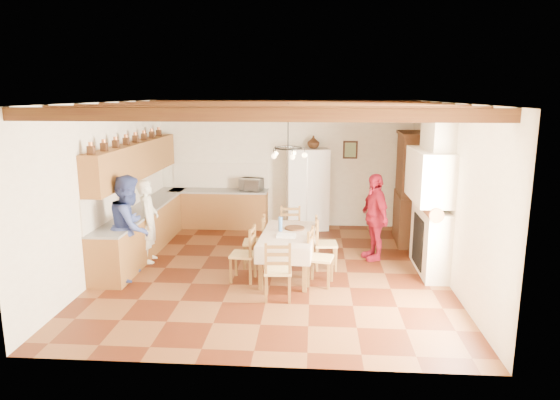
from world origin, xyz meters
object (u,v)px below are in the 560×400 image
at_px(chair_left_far, 254,241).
at_px(microwave, 251,184).
at_px(hutch, 410,188).
at_px(chair_left_near, 243,253).
at_px(chair_right_far, 326,243).
at_px(dining_table, 288,237).
at_px(person_man, 148,221).
at_px(refrigerator, 307,188).
at_px(person_woman_blue, 130,227).
at_px(chair_end_near, 278,270).
at_px(chair_end_far, 290,232).
at_px(chair_right_near, 320,257).
at_px(person_woman_red, 374,217).

height_order(chair_left_far, microwave, microwave).
xyz_separation_m(hutch, chair_left_near, (-3.23, -2.52, -0.70)).
bearing_deg(chair_left_near, chair_right_far, 122.03).
xyz_separation_m(dining_table, person_man, (-2.67, 0.53, 0.11)).
bearing_deg(refrigerator, dining_table, -103.01).
distance_m(dining_table, person_man, 2.72).
distance_m(refrigerator, person_man, 3.98).
relative_size(hutch, person_woman_blue, 1.31).
distance_m(chair_right_far, chair_end_near, 1.66).
xyz_separation_m(chair_end_near, chair_end_far, (0.09, 2.18, 0.00)).
relative_size(chair_right_near, chair_end_near, 1.00).
xyz_separation_m(chair_left_far, person_woman_red, (2.25, 0.59, 0.36)).
distance_m(chair_left_far, person_woman_red, 2.35).
bearing_deg(refrigerator, chair_right_far, -89.94).
distance_m(refrigerator, person_woman_blue, 4.60).
relative_size(chair_left_near, microwave, 1.84).
relative_size(chair_right_near, microwave, 1.84).
distance_m(chair_left_far, microwave, 2.81).
distance_m(hutch, person_woman_blue, 5.75).
bearing_deg(person_woman_blue, chair_right_near, -96.25).
bearing_deg(chair_right_near, chair_end_far, 31.47).
height_order(chair_left_near, chair_left_far, same).
bearing_deg(person_man, person_woman_red, -93.44).
height_order(dining_table, microwave, microwave).
bearing_deg(chair_left_far, dining_table, 56.78).
relative_size(chair_right_near, person_woman_red, 0.57).
relative_size(dining_table, person_woman_red, 1.06).
relative_size(chair_left_near, person_man, 0.61).
bearing_deg(person_woman_red, hutch, 125.72).
bearing_deg(person_woman_blue, chair_end_near, -110.72).
distance_m(refrigerator, chair_left_far, 2.98).
bearing_deg(person_woman_blue, person_man, -5.80).
xyz_separation_m(chair_right_far, person_woman_red, (0.93, 0.61, 0.36)).
bearing_deg(chair_left_near, hutch, 133.33).
bearing_deg(chair_end_far, hutch, 19.86).
relative_size(refrigerator, chair_end_far, 1.98).
bearing_deg(person_woman_blue, dining_table, -87.32).
relative_size(chair_right_near, chair_end_far, 1.00).
height_order(chair_end_far, person_woman_blue, person_woman_blue).
distance_m(dining_table, microwave, 3.29).
bearing_deg(chair_right_far, person_man, 83.42).
bearing_deg(chair_end_near, person_woman_red, -133.08).
bearing_deg(chair_left_far, refrigerator, 159.91).
distance_m(hutch, dining_table, 3.33).
xyz_separation_m(chair_end_near, person_woman_blue, (-2.60, 0.78, 0.42)).
height_order(person_woman_blue, microwave, person_woman_blue).
height_order(chair_left_near, chair_end_near, same).
xyz_separation_m(chair_left_near, chair_end_far, (0.74, 1.43, 0.00)).
distance_m(dining_table, chair_left_near, 0.85).
xyz_separation_m(refrigerator, chair_right_near, (0.29, -3.63, -0.47)).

